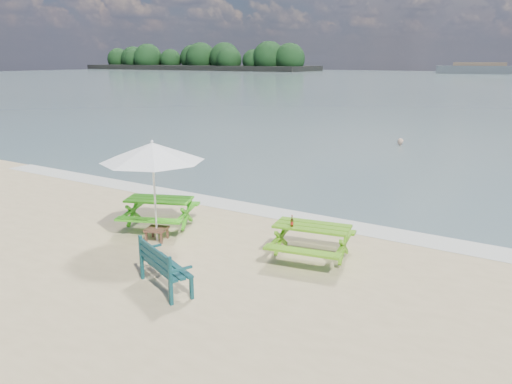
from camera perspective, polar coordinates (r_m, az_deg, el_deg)
The scene contains 9 objects.
foam_strip at distance 13.27m, azimuth 1.67°, elevation -2.31°, with size 22.00×0.90×0.01m, color silver.
island_headland at distance 186.97m, azimuth -6.89°, elevation 14.70°, with size 90.00×22.00×7.60m.
picnic_table_left at distance 12.19m, azimuth -10.94°, elevation -2.44°, with size 2.07×2.17×0.74m.
picnic_table_right at distance 10.22m, azimuth 6.38°, elevation -5.77°, with size 1.77×1.91×0.72m.
park_bench at distance 9.07m, azimuth -10.25°, elevation -9.34°, with size 1.39×0.93×0.82m.
side_table at distance 11.43m, azimuth -11.26°, elevation -4.72°, with size 0.57×0.57×0.29m.
patio_umbrella at distance 10.95m, azimuth -11.75°, elevation 4.50°, with size 2.85×2.85×2.22m.
beer_bottle at distance 9.95m, azimuth 4.13°, elevation -3.53°, with size 0.06×0.06×0.24m.
swimmer at distance 24.70m, azimuth 16.08°, elevation 4.10°, with size 0.65×0.50×1.59m.
Camera 1 is at (6.35, -6.36, 3.95)m, focal length 35.00 mm.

